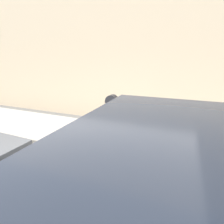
{
  "coord_description": "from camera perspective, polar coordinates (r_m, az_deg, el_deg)",
  "views": [
    {
      "loc": [
        0.98,
        -1.51,
        2.16
      ],
      "look_at": [
        -0.08,
        1.12,
        1.31
      ],
      "focal_mm": 28.0,
      "sensor_mm": 36.0,
      "label": 1
    }
  ],
  "objects": [
    {
      "name": "building_facade",
      "position": [
        6.07,
        13.85,
        27.71
      ],
      "size": [
        24.0,
        0.3,
        6.72
      ],
      "color": "tan",
      "rests_on": "ground_plane"
    },
    {
      "name": "sidewalk",
      "position": [
        4.38,
        6.41,
        -12.12
      ],
      "size": [
        24.0,
        2.8,
        0.12
      ],
      "color": "#BCB7AD",
      "rests_on": "ground_plane"
    },
    {
      "name": "parking_meter",
      "position": [
        2.99,
        -0.0,
        -1.62
      ],
      "size": [
        0.21,
        0.16,
        1.49
      ],
      "color": "#2D2D30",
      "rests_on": "sidewalk"
    }
  ]
}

